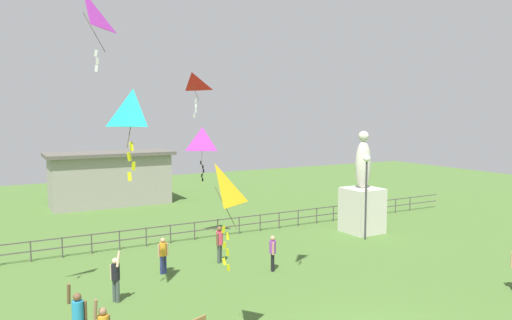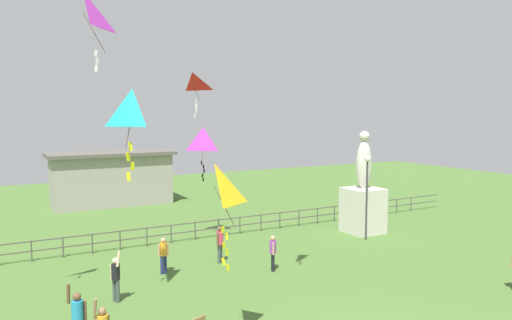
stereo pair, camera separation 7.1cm
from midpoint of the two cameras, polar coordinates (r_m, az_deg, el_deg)
statue_monument at (r=27.27m, az=12.36°, el=-4.78°), size 1.87×1.87×5.58m
lamppost at (r=25.45m, az=12.82°, el=-2.12°), size 0.36×0.36×4.42m
person_0 at (r=21.47m, az=-4.42°, el=-9.61°), size 0.40×0.34×1.62m
person_1 at (r=17.84m, az=-16.35°, el=-13.02°), size 0.31×0.49×1.84m
person_2 at (r=14.73m, az=-20.41°, el=-16.98°), size 0.51×0.31×1.95m
person_4 at (r=20.37m, az=-11.01°, el=-10.74°), size 0.45×0.28×1.50m
person_5 at (r=20.38m, az=1.87°, el=-10.65°), size 0.28×0.42×1.49m
kite_0 at (r=11.13m, az=-14.45°, el=5.37°), size 0.77×0.75×2.01m
kite_1 at (r=15.46m, az=-19.79°, el=15.87°), size 1.23×1.32×2.26m
kite_3 at (r=22.02m, az=-7.66°, el=8.91°), size 0.97×1.28×1.98m
kite_4 at (r=13.04m, az=-4.93°, el=-3.66°), size 1.10×1.11×2.86m
kite_5 at (r=25.11m, az=-6.40°, el=2.27°), size 1.23×1.00×2.79m
waterfront_railing at (r=25.26m, az=-8.30°, el=-8.08°), size 36.05×0.06×0.95m
pavilion_building at (r=36.08m, az=-16.85°, el=-2.05°), size 8.68×3.66×3.80m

